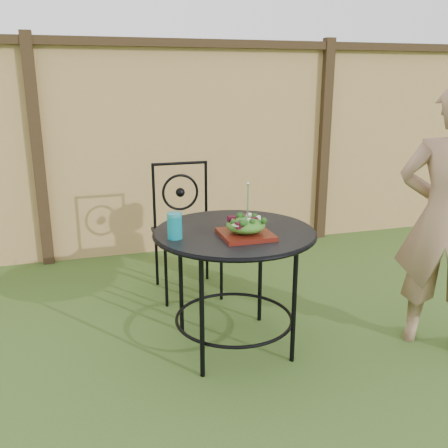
# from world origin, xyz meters

# --- Properties ---
(ground) EXTENTS (60.00, 60.00, 0.00)m
(ground) POSITION_xyz_m (0.00, 0.00, 0.00)
(ground) COLOR #294215
(ground) RESTS_ON ground
(fence) EXTENTS (8.00, 0.12, 1.90)m
(fence) POSITION_xyz_m (-0.00, 2.19, 0.95)
(fence) COLOR #E3B570
(fence) RESTS_ON ground
(patio_table) EXTENTS (0.92, 0.92, 0.72)m
(patio_table) POSITION_xyz_m (-0.19, 0.35, 0.59)
(patio_table) COLOR black
(patio_table) RESTS_ON ground
(patio_chair) EXTENTS (0.46, 0.46, 0.95)m
(patio_chair) POSITION_xyz_m (-0.27, 1.25, 0.50)
(patio_chair) COLOR black
(patio_chair) RESTS_ON ground
(diner) EXTENTS (0.67, 0.65, 1.54)m
(diner) POSITION_xyz_m (0.98, 0.04, 0.77)
(diner) COLOR #9D7659
(diner) RESTS_ON ground
(salad_plate) EXTENTS (0.27, 0.27, 0.02)m
(salad_plate) POSITION_xyz_m (-0.17, 0.22, 0.74)
(salad_plate) COLOR #50160B
(salad_plate) RESTS_ON patio_table
(salad) EXTENTS (0.21, 0.21, 0.08)m
(salad) POSITION_xyz_m (-0.17, 0.22, 0.79)
(salad) COLOR #235614
(salad) RESTS_ON salad_plate
(fork) EXTENTS (0.01, 0.01, 0.18)m
(fork) POSITION_xyz_m (-0.16, 0.22, 0.92)
(fork) COLOR silver
(fork) RESTS_ON salad
(drinking_glass) EXTENTS (0.08, 0.08, 0.14)m
(drinking_glass) POSITION_xyz_m (-0.54, 0.30, 0.79)
(drinking_glass) COLOR #0D90A1
(drinking_glass) RESTS_ON patio_table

